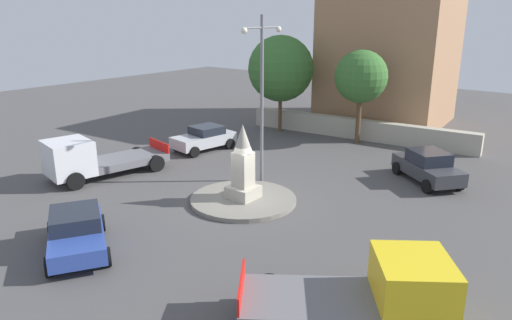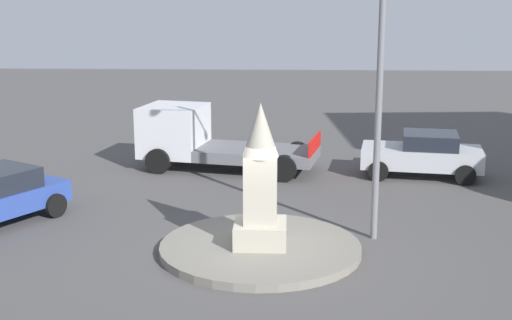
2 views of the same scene
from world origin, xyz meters
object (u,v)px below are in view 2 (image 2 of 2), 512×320
at_px(streetlamp, 381,43).
at_px(car_silver_approaching, 423,154).
at_px(monument, 260,184).
at_px(truck_white_passing, 201,139).

height_order(streetlamp, car_silver_approaching, streetlamp).
bearing_deg(monument, car_silver_approaching, -125.01).
distance_m(monument, streetlamp, 4.23).
relative_size(monument, truck_white_passing, 0.53).
relative_size(car_silver_approaching, truck_white_passing, 0.65).
bearing_deg(monument, truck_white_passing, -73.85).
height_order(monument, streetlamp, streetlamp).
bearing_deg(car_silver_approaching, monument, 54.99).
xyz_separation_m(car_silver_approaching, truck_white_passing, (7.31, -0.83, 0.27)).
bearing_deg(truck_white_passing, monument, 106.15).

